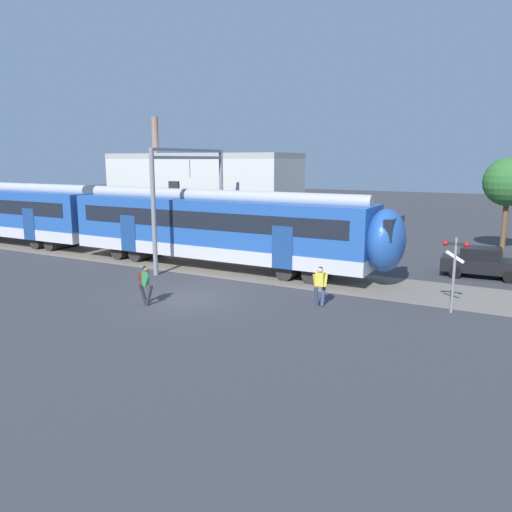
% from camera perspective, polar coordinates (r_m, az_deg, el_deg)
% --- Properties ---
extents(ground_plane, '(160.00, 160.00, 0.00)m').
position_cam_1_polar(ground_plane, '(21.92, -7.67, -4.86)').
color(ground_plane, '#38383D').
extents(track_bed, '(80.00, 4.40, 0.01)m').
position_cam_1_polar(track_bed, '(35.40, -19.77, 0.65)').
color(track_bed, slate).
rests_on(track_bed, ground).
extents(commuter_train, '(56.65, 3.07, 4.73)m').
position_cam_1_polar(commuter_train, '(40.44, -26.43, 4.58)').
color(commuter_train, silver).
rests_on(commuter_train, ground).
extents(pedestrian_green, '(0.71, 0.50, 1.67)m').
position_cam_1_polar(pedestrian_green, '(21.08, -12.56, -2.88)').
color(pedestrian_green, '#28282D').
rests_on(pedestrian_green, ground).
extents(pedestrian_yellow, '(0.54, 0.63, 1.67)m').
position_cam_1_polar(pedestrian_yellow, '(20.59, 7.36, -3.04)').
color(pedestrian_yellow, navy).
rests_on(pedestrian_yellow, ground).
extents(parked_car_black, '(4.08, 1.92, 1.54)m').
position_cam_1_polar(parked_car_black, '(27.95, 24.48, -0.67)').
color(parked_car_black, black).
rests_on(parked_car_black, ground).
extents(catenary_gantry, '(0.24, 6.64, 6.53)m').
position_cam_1_polar(catenary_gantry, '(28.52, -7.51, 7.59)').
color(catenary_gantry, gray).
rests_on(catenary_gantry, ground).
extents(crossing_signal, '(0.96, 0.22, 3.00)m').
position_cam_1_polar(crossing_signal, '(20.76, 21.75, -0.74)').
color(crossing_signal, gray).
rests_on(crossing_signal, ground).
extents(background_building, '(14.59, 5.00, 9.20)m').
position_cam_1_polar(background_building, '(38.13, -6.13, 6.78)').
color(background_building, beige).
rests_on(background_building, ground).
extents(street_tree_right, '(3.05, 3.05, 6.10)m').
position_cam_1_polar(street_tree_right, '(35.41, 26.88, 7.52)').
color(street_tree_right, brown).
rests_on(street_tree_right, ground).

